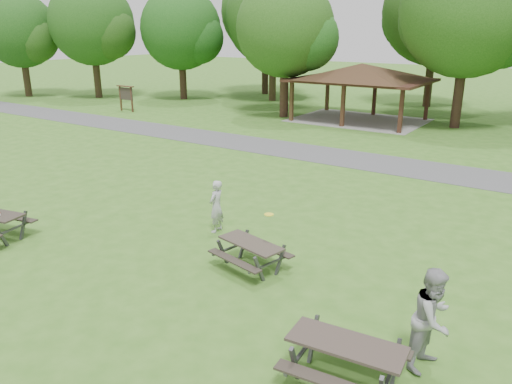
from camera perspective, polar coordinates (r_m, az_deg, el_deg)
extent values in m
plane|color=#386B1E|center=(13.22, -13.53, -9.16)|extent=(160.00, 160.00, 0.00)
cube|color=#49494B|center=(24.26, 11.24, 3.68)|extent=(120.00, 3.20, 0.02)
cube|color=#382514|center=(33.79, 4.09, 10.28)|extent=(0.22, 0.22, 2.60)
cube|color=#3C2615|center=(38.53, 8.16, 11.13)|extent=(0.22, 0.22, 2.60)
cube|color=#381F14|center=(32.14, 9.90, 9.64)|extent=(0.22, 0.22, 2.60)
cube|color=#331B12|center=(37.09, 13.39, 10.55)|extent=(0.22, 0.22, 2.60)
cube|color=#321B12|center=(30.84, 16.24, 8.84)|extent=(0.22, 0.22, 2.60)
cube|color=#341B13|center=(35.98, 18.97, 9.84)|extent=(0.22, 0.22, 2.60)
cube|color=#351C15|center=(34.44, 11.92, 12.41)|extent=(8.60, 6.60, 0.16)
pyramid|color=#342114|center=(34.39, 11.98, 13.37)|extent=(7.01, 7.01, 1.00)
cube|color=gray|center=(34.80, 11.63, 8.04)|extent=(8.40, 6.40, 0.03)
cube|color=#3B2515|center=(39.47, -15.21, 10.26)|extent=(0.10, 0.10, 1.80)
cube|color=#3C2115|center=(38.59, -14.01, 10.19)|extent=(0.10, 0.10, 1.80)
cube|color=#2A231E|center=(38.98, -14.66, 10.81)|extent=(1.40, 0.06, 0.90)
cube|color=#392216|center=(38.92, -14.73, 11.61)|extent=(1.60, 0.30, 0.06)
cylinder|color=black|center=(47.57, -17.71, 12.45)|extent=(0.60, 0.60, 3.67)
sphere|color=#194413|center=(47.39, -18.26, 17.90)|extent=(7.20, 7.20, 7.20)
sphere|color=#1B3F12|center=(46.33, -16.55, 17.17)|extent=(4.68, 4.68, 4.68)
sphere|color=#184012|center=(48.39, -19.50, 17.13)|extent=(4.32, 4.32, 4.32)
cylinder|color=black|center=(44.92, -8.34, 12.58)|extent=(0.60, 0.60, 3.32)
sphere|color=#154513|center=(44.71, -8.60, 17.96)|extent=(6.80, 6.80, 6.80)
sphere|color=#134213|center=(43.94, -6.73, 17.14)|extent=(4.42, 4.42, 4.42)
sphere|color=#1D4614|center=(45.49, -10.08, 17.24)|extent=(4.08, 4.08, 4.08)
cylinder|color=#302215|center=(43.49, 1.90, 12.92)|extent=(0.60, 0.60, 3.85)
sphere|color=#1A4012|center=(43.31, 1.97, 19.33)|extent=(7.80, 7.80, 7.80)
sphere|color=#174112|center=(42.66, 4.29, 18.26)|extent=(5.07, 5.07, 5.07)
sphere|color=#164513|center=(43.98, -0.01, 18.56)|extent=(4.68, 4.68, 4.68)
cylinder|color=#311E16|center=(35.41, 3.23, 11.39)|extent=(0.60, 0.60, 3.50)
sphere|color=#1F4914|center=(35.15, 3.36, 18.25)|extent=(6.60, 6.60, 6.60)
sphere|color=#174A15|center=(34.69, 5.81, 17.10)|extent=(4.29, 4.29, 4.29)
sphere|color=#174B15|center=(35.68, 1.25, 17.48)|extent=(3.96, 3.96, 3.96)
cylinder|color=black|center=(33.72, 22.11, 10.22)|extent=(0.60, 0.60, 4.02)
sphere|color=#214D16|center=(33.50, 23.18, 18.70)|extent=(8.00, 8.00, 8.00)
sphere|color=#194614|center=(33.46, 26.24, 16.93)|extent=(5.20, 5.20, 5.20)
sphere|color=#1A4313|center=(33.66, 20.19, 17.99)|extent=(4.80, 4.80, 4.80)
cylinder|color=black|center=(48.02, 1.05, 13.75)|extent=(0.60, 0.60, 4.38)
sphere|color=#1E4C15|center=(47.89, 1.09, 19.95)|extent=(8.00, 8.00, 8.00)
sphere|color=#1A4F16|center=(47.18, 3.23, 18.98)|extent=(5.20, 5.20, 5.20)
sphere|color=#164012|center=(48.59, -0.74, 19.22)|extent=(4.80, 4.80, 4.80)
cylinder|color=black|center=(42.38, 19.16, 12.00)|extent=(0.60, 0.60, 4.13)
sphere|color=#1C4112|center=(42.22, 19.91, 18.83)|extent=(8.00, 8.00, 8.00)
sphere|color=#204D16|center=(42.07, 22.37, 17.47)|extent=(5.20, 5.20, 5.20)
sphere|color=#194012|center=(42.45, 17.56, 18.23)|extent=(4.80, 4.80, 4.80)
cylinder|color=black|center=(50.72, -24.74, 11.78)|extent=(0.60, 0.60, 3.32)
sphere|color=#153F12|center=(50.54, -25.37, 16.33)|extent=(6.40, 6.40, 6.40)
sphere|color=#1B4012|center=(49.50, -24.05, 15.74)|extent=(4.16, 4.16, 4.16)
sphere|color=#184D16|center=(51.53, -26.27, 15.68)|extent=(3.84, 3.84, 3.84)
cube|color=#29241E|center=(17.02, -26.22, -2.57)|extent=(1.95, 0.65, 0.04)
cube|color=#3A3A3C|center=(15.88, -27.15, -4.43)|extent=(0.14, 0.41, 0.84)
cube|color=#3E3F41|center=(16.37, -25.04, -3.48)|extent=(0.14, 0.41, 0.84)
cube|color=#464649|center=(16.11, -26.09, -3.84)|extent=(0.37, 1.56, 0.05)
cube|color=#332B24|center=(12.84, -0.58, -5.86)|extent=(1.90, 1.07, 0.05)
cube|color=#29241E|center=(12.61, -2.54, -7.84)|extent=(1.80, 0.63, 0.04)
cube|color=#2C241F|center=(13.34, 1.28, -6.30)|extent=(1.80, 0.63, 0.04)
cube|color=#3A3A3D|center=(13.24, -3.81, -6.86)|extent=(0.14, 0.38, 0.78)
cube|color=#424244|center=(13.68, -1.42, -5.96)|extent=(0.14, 0.38, 0.78)
cube|color=#424245|center=(13.44, -2.60, -6.29)|extent=(0.37, 1.43, 0.05)
cube|color=#454548|center=(12.32, 0.37, -8.84)|extent=(0.14, 0.38, 0.78)
cube|color=#3F3F42|center=(12.79, 2.78, -7.77)|extent=(0.14, 0.38, 0.78)
cube|color=#444447|center=(12.54, 1.60, -8.18)|extent=(0.37, 1.43, 0.05)
cube|color=#322924|center=(9.08, 10.30, -16.72)|extent=(2.07, 0.96, 0.06)
cube|color=#2A231E|center=(8.77, 8.67, -20.75)|extent=(2.02, 0.46, 0.04)
cube|color=#2B251F|center=(9.79, 11.49, -16.27)|extent=(2.02, 0.46, 0.04)
cube|color=#434346|center=(9.21, 4.46, -18.98)|extent=(0.10, 0.42, 0.87)
cube|color=#464649|center=(9.84, 6.57, -16.33)|extent=(0.10, 0.42, 0.87)
cube|color=#434345|center=(9.50, 5.56, -17.45)|extent=(0.21, 1.63, 0.06)
cube|color=#414143|center=(9.50, 15.65, -18.41)|extent=(0.10, 0.42, 0.87)
cube|color=#444446|center=(9.15, 15.01, -19.69)|extent=(0.21, 1.63, 0.06)
cylinder|color=yellow|center=(12.82, 1.49, -2.58)|extent=(0.32, 0.32, 0.02)
imported|color=#AEAFB1|center=(15.18, -4.57, -1.65)|extent=(0.45, 0.63, 1.64)
imported|color=#969698|center=(9.80, 19.58, -13.52)|extent=(0.92, 1.09, 1.97)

